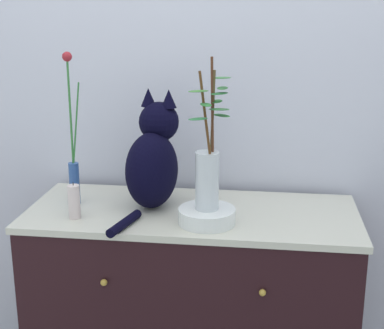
# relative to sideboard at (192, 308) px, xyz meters

# --- Properties ---
(wall_back) EXTENTS (4.40, 0.08, 2.60)m
(wall_back) POSITION_rel_sideboard_xyz_m (0.00, 0.33, 0.89)
(wall_back) COLOR silver
(wall_back) RESTS_ON ground_plane
(sideboard) EXTENTS (1.24, 0.54, 0.83)m
(sideboard) POSITION_rel_sideboard_xyz_m (0.00, 0.00, 0.00)
(sideboard) COLOR black
(sideboard) RESTS_ON ground_plane
(cat_sitting) EXTENTS (0.24, 0.47, 0.44)m
(cat_sitting) POSITION_rel_sideboard_xyz_m (-0.15, 0.03, 0.60)
(cat_sitting) COLOR black
(cat_sitting) RESTS_ON sideboard
(vase_slim_green) EXTENTS (0.06, 0.04, 0.58)m
(vase_slim_green) POSITION_rel_sideboard_xyz_m (-0.46, 0.02, 0.59)
(vase_slim_green) COLOR #2B4F92
(vase_slim_green) RESTS_ON sideboard
(bowl_porcelain) EXTENTS (0.20, 0.20, 0.05)m
(bowl_porcelain) POSITION_rel_sideboard_xyz_m (0.07, -0.12, 0.44)
(bowl_porcelain) COLOR white
(bowl_porcelain) RESTS_ON sideboard
(vase_glass_clear) EXTENTS (0.15, 0.14, 0.53)m
(vase_glass_clear) POSITION_rel_sideboard_xyz_m (0.07, -0.12, 0.61)
(vase_glass_clear) COLOR silver
(vase_glass_clear) RESTS_ON bowl_porcelain
(candle_pillar) EXTENTS (0.04, 0.04, 0.14)m
(candle_pillar) POSITION_rel_sideboard_xyz_m (-0.41, -0.13, 0.47)
(candle_pillar) COLOR silver
(candle_pillar) RESTS_ON sideboard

